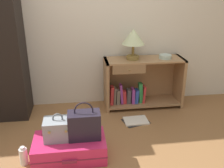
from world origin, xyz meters
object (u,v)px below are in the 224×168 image
object	(u,v)px
table_lamp	(133,38)
open_book_on_floor	(136,121)
suitcase_large	(70,148)
handbag	(84,125)
train_case	(59,129)
bookshelf	(140,83)
bowl	(165,57)
bottle	(24,156)

from	to	relation	value
table_lamp	open_book_on_floor	bearing A→B (deg)	-94.30
suitcase_large	open_book_on_floor	world-z (taller)	suitcase_large
handbag	suitcase_large	bearing A→B (deg)	-176.10
train_case	open_book_on_floor	size ratio (longest dim) A/B	0.77
table_lamp	bookshelf	bearing A→B (deg)	7.28
suitcase_large	bowl	bearing A→B (deg)	38.76
bowl	train_case	bearing A→B (deg)	-144.05
bookshelf	bowl	distance (m)	0.51
bowl	table_lamp	bearing A→B (deg)	177.56
handbag	open_book_on_floor	bearing A→B (deg)	42.03
table_lamp	handbag	distance (m)	1.43
bookshelf	train_case	size ratio (longest dim) A/B	3.81
table_lamp	bottle	distance (m)	1.95
suitcase_large	open_book_on_floor	xyz separation A→B (m)	(0.83, 0.62, -0.10)
open_book_on_floor	suitcase_large	bearing A→B (deg)	-143.38
suitcase_large	open_book_on_floor	distance (m)	1.04
bookshelf	open_book_on_floor	distance (m)	0.60
bookshelf	open_book_on_floor	xyz separation A→B (m)	(-0.15, -0.47, -0.33)
train_case	open_book_on_floor	xyz separation A→B (m)	(0.93, 0.59, -0.31)
bowl	open_book_on_floor	size ratio (longest dim) A/B	0.46
bookshelf	bottle	bearing A→B (deg)	-141.48
bookshelf	handbag	world-z (taller)	bookshelf
table_lamp	suitcase_large	distance (m)	1.64
suitcase_large	handbag	xyz separation A→B (m)	(0.16, 0.01, 0.25)
train_case	bottle	size ratio (longest dim) A/B	1.48
train_case	suitcase_large	bearing A→B (deg)	-17.13
table_lamp	bowl	bearing A→B (deg)	-2.44
table_lamp	train_case	xyz separation A→B (m)	(-0.96, -1.04, -0.67)
bookshelf	bottle	distance (m)	1.85
bookshelf	bowl	xyz separation A→B (m)	(0.33, -0.03, 0.39)
train_case	handbag	world-z (taller)	handbag
bookshelf	bowl	world-z (taller)	bowl
bookshelf	train_case	xyz separation A→B (m)	(-1.08, -1.06, -0.02)
train_case	open_book_on_floor	bearing A→B (deg)	32.27
train_case	handbag	distance (m)	0.26
handbag	bottle	size ratio (longest dim) A/B	2.03
table_lamp	train_case	size ratio (longest dim) A/B	1.43
bookshelf	table_lamp	xyz separation A→B (m)	(-0.12, -0.02, 0.65)
bookshelf	open_book_on_floor	world-z (taller)	bookshelf
suitcase_large	train_case	bearing A→B (deg)	162.87
train_case	bottle	world-z (taller)	train_case
bowl	suitcase_large	distance (m)	1.80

